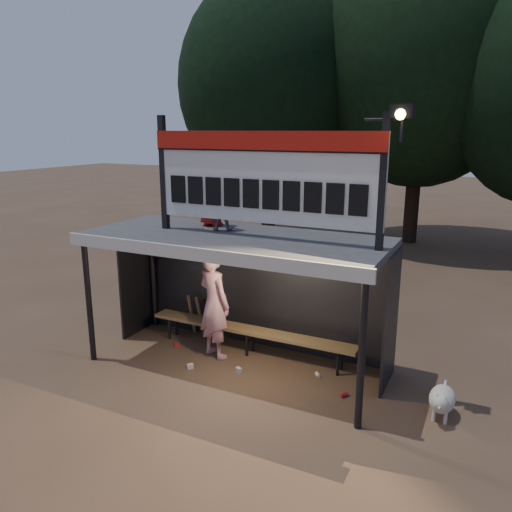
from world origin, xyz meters
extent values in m
plane|color=#4F3827|center=(0.00, 0.00, 0.00)|extent=(80.00, 80.00, 0.00)
imported|color=white|center=(-0.52, 0.20, 0.99)|extent=(0.85, 0.72, 1.99)
imported|color=gray|center=(-0.43, 0.29, 2.82)|extent=(0.57, 0.49, 1.00)
imported|color=red|center=(-0.75, 0.55, 2.87)|extent=(0.60, 0.45, 1.11)
cube|color=#424244|center=(0.00, 0.00, 2.26)|extent=(5.00, 2.00, 0.12)
cube|color=silver|center=(0.00, -1.02, 2.22)|extent=(5.10, 0.06, 0.20)
cylinder|color=black|center=(-2.40, -0.90, 1.10)|extent=(0.10, 0.10, 2.20)
cylinder|color=black|center=(2.40, -0.90, 1.10)|extent=(0.10, 0.10, 2.20)
cylinder|color=black|center=(-2.40, 0.90, 1.10)|extent=(0.10, 0.10, 2.20)
cylinder|color=black|center=(2.40, 0.90, 1.10)|extent=(0.10, 0.10, 2.20)
cube|color=black|center=(0.00, 1.00, 1.10)|extent=(5.00, 0.04, 2.20)
cube|color=black|center=(-2.50, 0.50, 1.10)|extent=(0.04, 1.00, 2.20)
cube|color=black|center=(2.50, 0.50, 1.10)|extent=(0.04, 1.00, 2.20)
cylinder|color=black|center=(0.00, 1.00, 2.15)|extent=(5.00, 0.06, 0.06)
cube|color=black|center=(-1.35, 0.00, 3.27)|extent=(0.10, 0.10, 1.90)
cube|color=black|center=(2.35, 0.00, 3.27)|extent=(0.10, 0.10, 1.90)
cube|color=silver|center=(0.50, 0.00, 3.27)|extent=(3.80, 0.08, 1.40)
cube|color=#B9170D|center=(0.50, -0.05, 3.83)|extent=(3.80, 0.04, 0.28)
cube|color=black|center=(0.50, -0.06, 3.68)|extent=(3.80, 0.02, 0.03)
cube|color=black|center=(-1.03, -0.05, 3.02)|extent=(0.27, 0.03, 0.45)
cube|color=black|center=(-0.69, -0.05, 3.02)|extent=(0.27, 0.03, 0.45)
cube|color=black|center=(-0.35, -0.05, 3.02)|extent=(0.27, 0.03, 0.45)
cube|color=black|center=(-0.01, -0.05, 3.02)|extent=(0.27, 0.03, 0.45)
cube|color=black|center=(0.33, -0.05, 3.02)|extent=(0.27, 0.03, 0.45)
cube|color=black|center=(0.67, -0.05, 3.02)|extent=(0.27, 0.03, 0.45)
cube|color=black|center=(1.01, -0.05, 3.02)|extent=(0.27, 0.03, 0.45)
cube|color=black|center=(1.35, -0.05, 3.02)|extent=(0.27, 0.03, 0.45)
cube|color=black|center=(1.69, -0.05, 3.02)|extent=(0.27, 0.03, 0.45)
cube|color=black|center=(2.03, -0.05, 3.02)|extent=(0.27, 0.03, 0.45)
cylinder|color=black|center=(2.30, 0.00, 4.12)|extent=(0.50, 0.04, 0.04)
cylinder|color=black|center=(2.55, 0.00, 3.97)|extent=(0.04, 0.04, 0.30)
cube|color=black|center=(2.55, -0.05, 4.22)|extent=(0.30, 0.22, 0.18)
sphere|color=#FFD88C|center=(2.55, -0.14, 4.18)|extent=(0.14, 0.14, 0.14)
cube|color=olive|center=(0.00, 0.55, 0.45)|extent=(4.00, 0.35, 0.06)
cylinder|color=black|center=(-1.70, 0.43, 0.23)|extent=(0.05, 0.05, 0.45)
cylinder|color=black|center=(-1.70, 0.67, 0.23)|extent=(0.05, 0.05, 0.45)
cylinder|color=black|center=(0.00, 0.43, 0.23)|extent=(0.05, 0.05, 0.45)
cylinder|color=black|center=(0.00, 0.67, 0.23)|extent=(0.05, 0.05, 0.45)
cylinder|color=black|center=(1.70, 0.43, 0.23)|extent=(0.05, 0.05, 0.45)
cylinder|color=black|center=(1.70, 0.67, 0.23)|extent=(0.05, 0.05, 0.45)
cylinder|color=#312215|center=(-4.00, 10.00, 1.87)|extent=(0.50, 0.50, 3.74)
ellipsoid|color=black|center=(-4.00, 10.00, 5.53)|extent=(6.46, 6.46, 7.48)
cylinder|color=black|center=(1.00, 11.50, 2.09)|extent=(0.50, 0.50, 4.18)
ellipsoid|color=black|center=(1.00, 11.50, 6.18)|extent=(7.22, 7.22, 8.36)
ellipsoid|color=beige|center=(3.39, -0.09, 0.27)|extent=(0.36, 0.58, 0.36)
sphere|color=silver|center=(3.39, -0.37, 0.36)|extent=(0.22, 0.22, 0.22)
cone|color=beige|center=(3.39, -0.47, 0.34)|extent=(0.10, 0.10, 0.10)
cone|color=beige|center=(3.34, -0.39, 0.46)|extent=(0.06, 0.06, 0.07)
cone|color=beige|center=(3.44, -0.39, 0.46)|extent=(0.06, 0.06, 0.07)
cylinder|color=beige|center=(3.31, -0.27, 0.09)|extent=(0.05, 0.05, 0.18)
cylinder|color=beige|center=(3.47, -0.27, 0.09)|extent=(0.05, 0.05, 0.18)
cylinder|color=beige|center=(3.31, 0.09, 0.09)|extent=(0.05, 0.05, 0.18)
cylinder|color=beige|center=(3.47, 0.09, 0.09)|extent=(0.05, 0.05, 0.18)
cylinder|color=white|center=(3.39, 0.21, 0.34)|extent=(0.04, 0.16, 0.14)
cylinder|color=olive|center=(-1.43, 0.82, 0.43)|extent=(0.08, 0.27, 0.84)
cylinder|color=olive|center=(-1.23, 0.82, 0.43)|extent=(0.07, 0.30, 0.83)
cylinder|color=black|center=(-1.03, 0.82, 0.43)|extent=(0.08, 0.33, 0.83)
cube|color=#B3271E|center=(-1.37, 0.19, 0.04)|extent=(0.11, 0.12, 0.08)
cylinder|color=#A4A3A8|center=(-0.73, 0.65, 0.04)|extent=(0.12, 0.14, 0.07)
cube|color=silver|center=(-0.65, -0.44, 0.04)|extent=(0.12, 0.12, 0.08)
cylinder|color=red|center=(1.99, -0.18, 0.04)|extent=(0.12, 0.14, 0.07)
cube|color=#BDBCC2|center=(0.16, -0.19, 0.04)|extent=(0.12, 0.11, 0.08)
cylinder|color=silver|center=(1.42, 0.24, 0.04)|extent=(0.13, 0.13, 0.07)
camera|label=1|loc=(3.82, -6.98, 3.99)|focal=35.00mm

